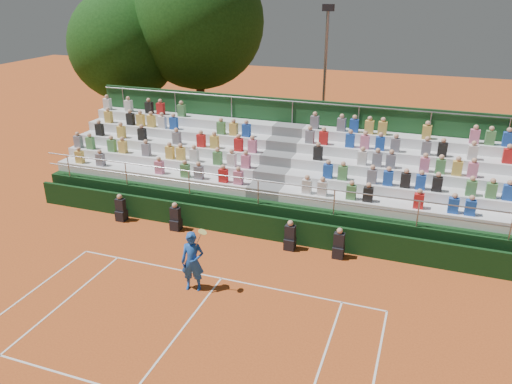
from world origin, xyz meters
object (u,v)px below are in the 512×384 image
(tennis_player, at_px, (193,262))
(tree_east, at_px, (197,22))
(tree_west, at_px, (124,46))
(floodlight_mast, at_px, (325,72))

(tennis_player, bearing_deg, tree_east, 114.26)
(tennis_player, relative_size, tree_east, 0.20)
(tennis_player, bearing_deg, tree_west, 129.00)
(tree_east, relative_size, floodlight_mast, 1.33)
(tree_east, bearing_deg, tennis_player, -65.74)
(tree_west, bearing_deg, tree_east, 22.74)
(tree_east, height_order, floodlight_mast, tree_east)
(tennis_player, xyz_separation_m, tree_west, (-10.52, 12.99, 4.91))
(tree_east, bearing_deg, floodlight_mast, -0.24)
(floodlight_mast, bearing_deg, tree_west, -171.96)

